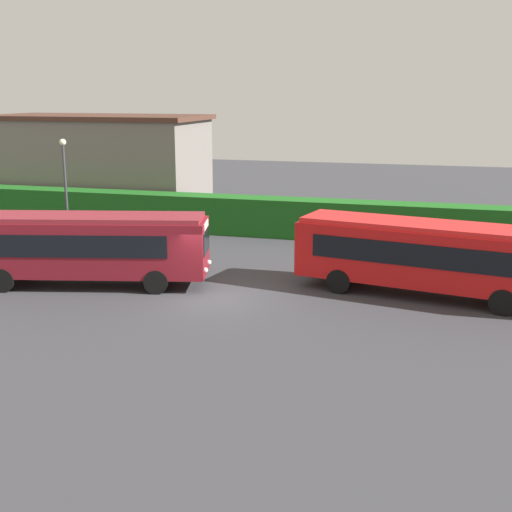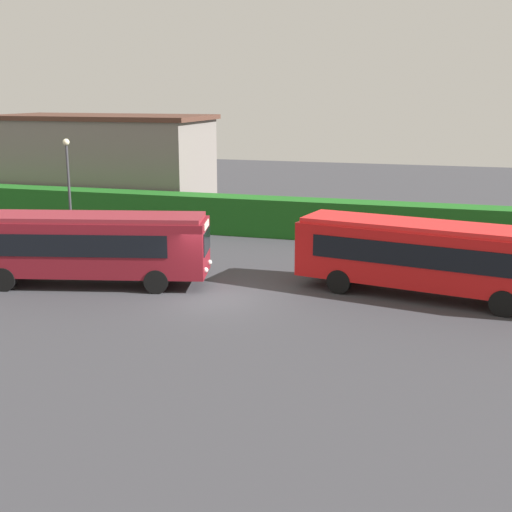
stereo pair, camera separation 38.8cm
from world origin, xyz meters
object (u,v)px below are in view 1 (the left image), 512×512
Objects in this scene: bus_maroon at (85,245)px; bus_red at (425,254)px; person_far at (414,258)px; lamppost at (65,179)px.

bus_red is (13.82, 2.33, -0.03)m from bus_maroon.
bus_maroon is 14.02m from bus_red.
person_far is 0.30× the size of lamppost.
lamppost is (-5.07, 7.12, 1.74)m from bus_maroon.
bus_red is at bearing -14.22° from lamppost.
person_far is at bearing -5.98° from lamppost.
bus_maroon is 8.92m from lamppost.
bus_red is at bearing -3.77° from bus_maroon.
lamppost is (-18.89, 4.79, 1.77)m from bus_red.
lamppost is at bearing 176.70° from bus_red.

